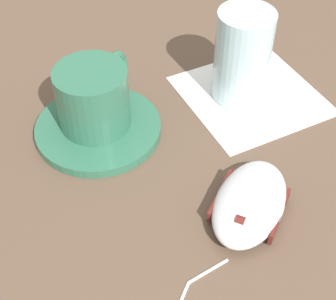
{
  "coord_description": "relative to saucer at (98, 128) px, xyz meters",
  "views": [
    {
      "loc": [
        0.33,
        0.32,
        0.42
      ],
      "look_at": [
        0.08,
        0.03,
        0.03
      ],
      "focal_mm": 55.0,
      "sensor_mm": 36.0,
      "label": 1
    }
  ],
  "objects": [
    {
      "name": "saucer",
      "position": [
        0.0,
        0.0,
        0.0
      ],
      "size": [
        0.15,
        0.15,
        0.01
      ],
      "primitive_type": "cylinder",
      "color": "#2D664C",
      "rests_on": "ground"
    },
    {
      "name": "ground_plane",
      "position": [
        -0.1,
        0.07,
        -0.01
      ],
      "size": [
        3.0,
        3.0,
        0.0
      ],
      "primitive_type": "plane",
      "color": "brown"
    },
    {
      "name": "computer_mouse",
      "position": [
        -0.05,
        0.2,
        0.01
      ],
      "size": [
        0.14,
        0.11,
        0.03
      ],
      "color": "silver",
      "rests_on": "ground"
    },
    {
      "name": "napkin_under_glass",
      "position": [
        -0.19,
        0.07,
        -0.0
      ],
      "size": [
        0.2,
        0.2,
        0.0
      ],
      "primitive_type": "cube",
      "rotation": [
        0.0,
        0.0,
        -0.25
      ],
      "color": "white",
      "rests_on": "ground"
    },
    {
      "name": "drinking_glass",
      "position": [
        -0.18,
        0.06,
        0.05
      ],
      "size": [
        0.07,
        0.07,
        0.11
      ],
      "primitive_type": "cylinder",
      "color": "silver",
      "rests_on": "napkin_under_glass"
    },
    {
      "name": "coffee_cup",
      "position": [
        -0.0,
        -0.01,
        0.04
      ],
      "size": [
        0.11,
        0.08,
        0.07
      ],
      "color": "#2D664C",
      "rests_on": "saucer"
    }
  ]
}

